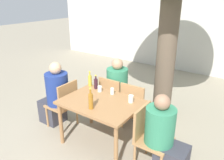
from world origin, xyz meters
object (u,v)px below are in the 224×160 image
object	(u,v)px
amber_bottle_0	(91,101)
drinking_glass_1	(100,89)
drinking_glass_0	(131,99)
patio_chair_0	(64,102)
person_seated_0	(55,96)
patio_chair_1	(149,134)
person_seated_2	(119,91)
patio_chair_3	(135,104)
drinking_glass_2	(112,91)
patio_chair_2	(113,97)
oil_cruet_2	(90,80)
person_seated_1	(165,139)
wine_bottle_1	(96,83)
dining_table_front	(101,107)

from	to	relation	value
amber_bottle_0	drinking_glass_1	world-z (taller)	amber_bottle_0
drinking_glass_0	patio_chair_0	bearing A→B (deg)	-169.03
patio_chair_0	person_seated_0	bearing A→B (deg)	-90.00
patio_chair_1	drinking_glass_1	bearing A→B (deg)	75.40
patio_chair_1	person_seated_2	bearing A→B (deg)	50.01
patio_chair_3	drinking_glass_0	world-z (taller)	patio_chair_3
drinking_glass_0	drinking_glass_2	xyz separation A→B (m)	(-0.40, 0.07, -0.00)
patio_chair_2	oil_cruet_2	distance (m)	0.55
patio_chair_1	amber_bottle_0	world-z (taller)	amber_bottle_0
patio_chair_1	drinking_glass_0	xyz separation A→B (m)	(-0.43, 0.23, 0.32)
person_seated_0	person_seated_1	size ratio (longest dim) A/B	1.07
wine_bottle_1	oil_cruet_2	size ratio (longest dim) A/B	0.89
patio_chair_3	wine_bottle_1	world-z (taller)	wine_bottle_1
person_seated_1	wine_bottle_1	world-z (taller)	person_seated_1
oil_cruet_2	wine_bottle_1	bearing A→B (deg)	-10.38
patio_chair_3	amber_bottle_0	size ratio (longest dim) A/B	2.80
person_seated_1	drinking_glass_0	distance (m)	0.77
person_seated_0	amber_bottle_0	bearing A→B (deg)	76.31
person_seated_0	amber_bottle_0	xyz separation A→B (m)	(1.07, -0.26, 0.33)
person_seated_1	drinking_glass_1	size ratio (longest dim) A/B	11.90
amber_bottle_0	person_seated_1	bearing A→B (deg)	14.26
dining_table_front	wine_bottle_1	distance (m)	0.53
patio_chair_1	drinking_glass_1	distance (m)	1.13
patio_chair_3	person_seated_2	size ratio (longest dim) A/B	0.74
patio_chair_0	patio_chair_1	xyz separation A→B (m)	(1.64, 0.00, 0.00)
wine_bottle_1	drinking_glass_1	size ratio (longest dim) A/B	2.57
patio_chair_3	drinking_glass_2	distance (m)	0.53
patio_chair_3	person_seated_0	distance (m)	1.44
wine_bottle_1	oil_cruet_2	world-z (taller)	oil_cruet_2
dining_table_front	oil_cruet_2	world-z (taller)	oil_cruet_2
oil_cruet_2	drinking_glass_2	xyz separation A→B (m)	(0.51, -0.06, -0.05)
wine_bottle_1	drinking_glass_0	world-z (taller)	wine_bottle_1
patio_chair_2	wine_bottle_1	distance (m)	0.50
dining_table_front	oil_cruet_2	bearing A→B (deg)	144.89
person_seated_2	patio_chair_0	bearing A→B (deg)	56.56
patio_chair_3	patio_chair_0	bearing A→B (deg)	32.01
patio_chair_2	person_seated_2	world-z (taller)	person_seated_2
drinking_glass_0	drinking_glass_1	world-z (taller)	drinking_glass_0
person_seated_2	drinking_glass_2	bearing A→B (deg)	111.69
person_seated_0	wine_bottle_1	xyz separation A→B (m)	(0.69, 0.33, 0.31)
person_seated_2	drinking_glass_2	distance (m)	0.68
wine_bottle_1	oil_cruet_2	distance (m)	0.16
oil_cruet_2	drinking_glass_2	world-z (taller)	oil_cruet_2
drinking_glass_1	dining_table_front	bearing A→B (deg)	-49.91
patio_chair_0	person_seated_0	distance (m)	0.23
patio_chair_3	patio_chair_1	bearing A→B (deg)	131.54
patio_chair_1	wine_bottle_1	bearing A→B (deg)	74.20
amber_bottle_0	drinking_glass_2	world-z (taller)	amber_bottle_0
person_seated_0	drinking_glass_0	xyz separation A→B (m)	(1.44, 0.23, 0.27)
dining_table_front	drinking_glass_0	bearing A→B (deg)	31.01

